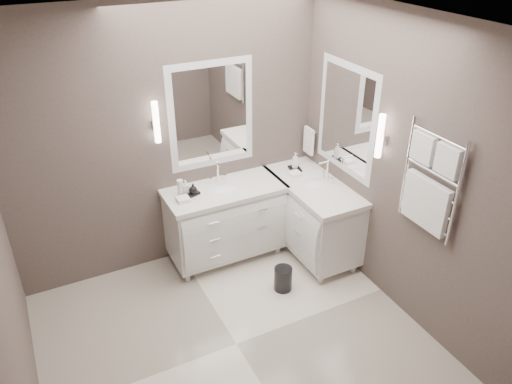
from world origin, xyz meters
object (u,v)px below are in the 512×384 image
vanity_right (312,213)px  towel_ladder (429,187)px  vanity_back (225,218)px  waste_bin (283,279)px

vanity_right → towel_ladder: size_ratio=1.38×
vanity_right → towel_ladder: 1.60m
vanity_back → waste_bin: bearing=-70.0°
vanity_back → vanity_right: (0.88, -0.33, 0.00)m
vanity_back → towel_ladder: (1.10, -1.63, 0.91)m
vanity_right → vanity_back: bearing=159.6°
towel_ladder → waste_bin: (-0.82, 0.86, -1.27)m
towel_ladder → waste_bin: towel_ladder is taller
vanity_right → waste_bin: size_ratio=4.92×
vanity_right → waste_bin: vanity_right is taller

